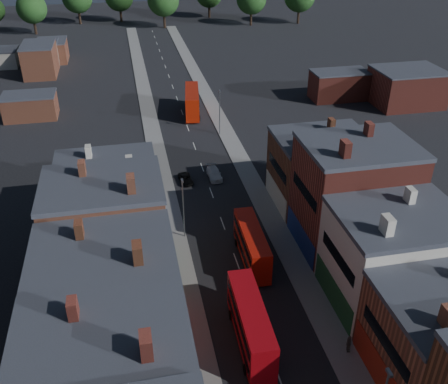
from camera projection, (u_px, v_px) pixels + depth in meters
name	position (u px, v px, depth m)	size (l,w,h in m)	color
pavement_west	(159.00, 165.00, 78.55)	(3.00, 200.00, 0.12)	gray
pavement_east	(240.00, 158.00, 80.82)	(3.00, 200.00, 0.12)	gray
lamp_post_2	(183.00, 205.00, 59.53)	(0.25, 0.70, 8.12)	slate
lamp_post_3	(220.00, 109.00, 86.69)	(0.25, 0.70, 8.12)	slate
bus_0	(251.00, 324.00, 45.86)	(2.89, 10.63, 4.57)	#B00A11
bus_1	(252.00, 245.00, 56.65)	(2.70, 9.92, 4.26)	red
bus_2	(192.00, 101.00, 96.25)	(4.04, 11.35, 4.80)	#A71A07
car_2	(186.00, 179.00, 73.72)	(1.76, 3.83, 1.06)	black
car_3	(214.00, 174.00, 74.86)	(1.86, 4.57, 1.33)	white
ped_3	(349.00, 344.00, 45.61)	(1.09, 0.50, 1.86)	#524F46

